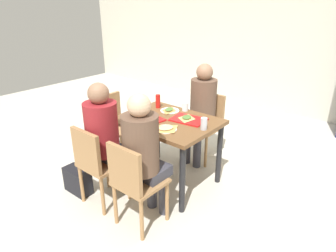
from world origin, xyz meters
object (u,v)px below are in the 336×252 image
Objects in this scene: chair_near_left at (96,161)px; tray_red_far at (188,120)px; handbag at (78,181)px; chair_left_end at (114,122)px; tray_red_near at (147,119)px; plastic_cup_b at (148,125)px; condiment_bottle at (158,101)px; main_table at (168,129)px; pizza_slice_a at (143,117)px; plastic_cup_a at (185,107)px; person_in_brown_jacket at (144,149)px; person_far_side at (201,106)px; pizza_slice_b at (187,118)px; chair_near_right at (134,180)px; foil_bundle at (137,107)px; pizza_slice_c at (169,110)px; paper_plate_near_edge at (166,129)px; pizza_slice_d at (166,128)px; chair_far_side at (207,121)px; paper_plate_center at (170,111)px; soda_can at (204,124)px; person_in_red at (105,134)px.

chair_near_left is 1.05m from tray_red_far.
chair_left_end is at bearing 110.15° from handbag.
tray_red_near and tray_red_far have the same top height.
plastic_cup_b is 0.67m from condiment_bottle.
tray_red_far reaches higher than main_table.
pizza_slice_a is 0.54m from plastic_cup_a.
person_in_brown_jacket is 12.64× the size of plastic_cup_a.
person_far_side reaches higher than tray_red_far.
person_far_side is at bearing 106.85° from pizza_slice_b.
chair_near_right is (0.26, -0.79, -0.15)m from main_table.
chair_left_end is 0.56m from foil_bundle.
condiment_bottle is at bearing 146.83° from main_table.
pizza_slice_c is at bearing 116.03° from person_in_brown_jacket.
paper_plate_near_edge is 0.95× the size of pizza_slice_b.
tray_red_near is at bearing 136.00° from plastic_cup_b.
pizza_slice_b is at bearing 13.28° from foil_bundle.
plastic_cup_a is at bearing 40.99° from foil_bundle.
person_far_side is 0.55m from condiment_bottle.
chair_near_right reaches higher than paper_plate_near_edge.
chair_near_left is 3.88× the size of paper_plate_near_edge.
tray_red_near is 0.36m from pizza_slice_d.
handbag is at bearing -178.93° from chair_near_right.
plastic_cup_b is at bearing 127.71° from person_in_brown_jacket.
person_far_side is at bearing 35.53° from chair_left_end.
chair_far_side reaches higher than paper_plate_center.
tray_red_far is at bearing 33.51° from main_table.
soda_can is at bearing -54.69° from person_far_side.
person_in_red is 1.00× the size of person_in_brown_jacket.
tray_red_near is 1.64× the size of paper_plate_near_edge.
handbag is (-0.61, -1.45, -0.61)m from person_far_side.
chair_near_left is at bearing -100.32° from person_far_side.
person_in_red is (0.00, 0.14, 0.25)m from chair_near_left.
pizza_slice_b is at bearing 38.28° from pizza_slice_a.
chair_near_left is 1.00× the size of chair_left_end.
chair_far_side reaches higher than pizza_slice_c.
tray_red_near is 2.95× the size of soda_can.
pizza_slice_c is at bearing 126.86° from main_table.
person_far_side is at bearing 70.23° from pizza_slice_c.
person_in_red is 5.47× the size of pizza_slice_a.
person_in_brown_jacket is at bearing -105.33° from soda_can.
plastic_cup_b is (0.93, -0.34, 0.31)m from chair_left_end.
person_in_red is 12.64× the size of plastic_cup_a.
plastic_cup_b reaches higher than tray_red_far.
person_in_red is 0.86m from pizza_slice_c.
plastic_cup_a reaches higher than tray_red_far.
chair_near_right reaches higher than handbag.
pizza_slice_c is 0.19m from plastic_cup_a.
person_in_brown_jacket is at bearing -73.82° from plastic_cup_a.
chair_left_end is at bearing 129.32° from chair_near_left.
person_in_brown_jacket is at bearing -41.63° from foil_bundle.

